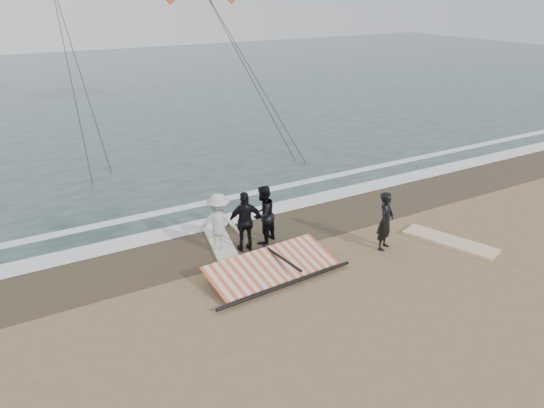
{
  "coord_description": "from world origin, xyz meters",
  "views": [
    {
      "loc": [
        -8.29,
        -8.62,
        7.16
      ],
      "look_at": [
        -1.36,
        3.0,
        1.6
      ],
      "focal_mm": 35.0,
      "sensor_mm": 36.0,
      "label": 1
    }
  ],
  "objects_px": {
    "man_main": "(386,221)",
    "board_white": "(450,242)",
    "board_cream": "(222,246)",
    "sail_rig": "(267,267)"
  },
  "relations": [
    {
      "from": "board_white",
      "to": "board_cream",
      "type": "height_order",
      "value": "board_white"
    },
    {
      "from": "board_white",
      "to": "sail_rig",
      "type": "xyz_separation_m",
      "value": [
        -5.65,
        1.25,
        0.14
      ]
    },
    {
      "from": "man_main",
      "to": "board_white",
      "type": "height_order",
      "value": "man_main"
    },
    {
      "from": "man_main",
      "to": "sail_rig",
      "type": "bearing_deg",
      "value": 144.83
    },
    {
      "from": "man_main",
      "to": "board_cream",
      "type": "distance_m",
      "value": 4.84
    },
    {
      "from": "man_main",
      "to": "board_white",
      "type": "distance_m",
      "value": 2.24
    },
    {
      "from": "board_cream",
      "to": "sail_rig",
      "type": "xyz_separation_m",
      "value": [
        0.36,
        -2.02,
        0.14
      ]
    },
    {
      "from": "man_main",
      "to": "sail_rig",
      "type": "relative_size",
      "value": 0.43
    },
    {
      "from": "man_main",
      "to": "board_cream",
      "type": "relative_size",
      "value": 0.74
    },
    {
      "from": "board_cream",
      "to": "sail_rig",
      "type": "bearing_deg",
      "value": -66.35
    }
  ]
}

